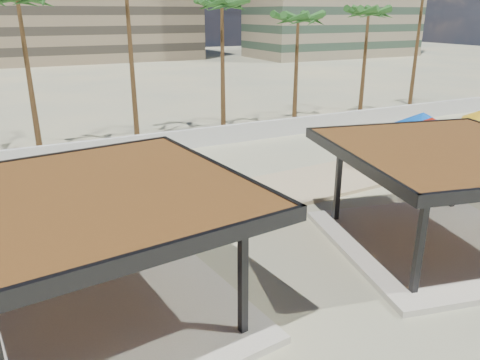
% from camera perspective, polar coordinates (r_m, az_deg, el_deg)
% --- Properties ---
extents(ground, '(200.00, 200.00, 0.00)m').
position_cam_1_polar(ground, '(16.95, 15.05, -9.36)').
color(ground, '#CEBD88').
rests_on(ground, ground).
extents(promenade, '(44.45, 7.97, 0.24)m').
position_cam_1_polar(promenade, '(23.59, 6.62, -0.20)').
color(promenade, '#C6B284').
rests_on(promenade, ground).
extents(boundary_wall, '(56.00, 0.30, 1.20)m').
position_cam_1_polar(boundary_wall, '(29.68, -5.40, 5.12)').
color(boundary_wall, silver).
rests_on(boundary_wall, ground).
extents(pavilion_central, '(8.88, 8.88, 3.79)m').
position_cam_1_polar(pavilion_central, '(17.82, 23.57, -0.94)').
color(pavilion_central, beige).
rests_on(pavilion_central, ground).
extents(pavilion_west, '(8.54, 8.54, 3.89)m').
position_cam_1_polar(pavilion_west, '(12.92, -17.08, -7.54)').
color(pavilion_west, beige).
rests_on(pavilion_west, ground).
extents(umbrella_b, '(3.15, 3.15, 2.50)m').
position_cam_1_polar(umbrella_b, '(19.68, -13.92, 2.24)').
color(umbrella_b, beige).
rests_on(umbrella_b, promenade).
extents(umbrella_c, '(4.22, 4.22, 2.84)m').
position_cam_1_polar(umbrella_c, '(26.00, 22.28, 6.21)').
color(umbrella_c, beige).
rests_on(umbrella_c, promenade).
extents(umbrella_d, '(3.73, 3.73, 2.84)m').
position_cam_1_polar(umbrella_d, '(27.18, 21.35, 6.87)').
color(umbrella_d, beige).
rests_on(umbrella_d, promenade).
extents(lounger_a, '(0.86, 2.41, 0.90)m').
position_cam_1_polar(lounger_a, '(18.57, -25.60, -6.69)').
color(lounger_a, white).
rests_on(lounger_a, promenade).
extents(lounger_b, '(0.88, 2.16, 0.80)m').
position_cam_1_polar(lounger_b, '(27.54, 16.04, 2.77)').
color(lounger_b, white).
rests_on(lounger_b, promenade).
extents(lounger_c, '(1.18, 2.28, 0.82)m').
position_cam_1_polar(lounger_c, '(25.51, 15.76, 1.47)').
color(lounger_c, white).
rests_on(lounger_c, promenade).
extents(lounger_d, '(2.01, 2.42, 0.91)m').
position_cam_1_polar(lounger_d, '(29.24, 17.55, 3.64)').
color(lounger_d, white).
rests_on(lounger_d, promenade).
extents(palm_c, '(3.00, 3.00, 9.61)m').
position_cam_1_polar(palm_c, '(28.97, -25.41, 18.71)').
color(palm_c, brown).
rests_on(palm_c, ground).
extents(palm_e, '(3.00, 3.00, 9.43)m').
position_cam_1_polar(palm_e, '(32.10, -2.22, 20.10)').
color(palm_e, brown).
rests_on(palm_e, ground).
extents(palm_f, '(3.00, 3.00, 8.51)m').
position_cam_1_polar(palm_f, '(35.18, 7.09, 18.53)').
color(palm_f, brown).
rests_on(palm_f, ground).
extents(palm_g, '(3.00, 3.00, 8.92)m').
position_cam_1_polar(palm_g, '(38.48, 15.38, 18.69)').
color(palm_g, brown).
rests_on(palm_g, ground).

